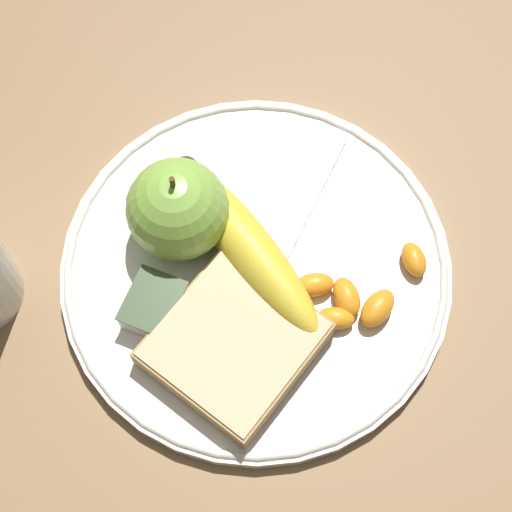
# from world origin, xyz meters

# --- Properties ---
(ground_plane) EXTENTS (3.00, 3.00, 0.00)m
(ground_plane) POSITION_xyz_m (0.00, 0.00, 0.00)
(ground_plane) COLOR olive
(plate) EXTENTS (0.28, 0.28, 0.01)m
(plate) POSITION_xyz_m (0.00, 0.00, 0.01)
(plate) COLOR silver
(plate) RESTS_ON ground_plane
(apple) EXTENTS (0.07, 0.07, 0.08)m
(apple) POSITION_xyz_m (-0.01, -0.06, 0.05)
(apple) COLOR #84BC47
(apple) RESTS_ON plate
(banana) EXTENTS (0.12, 0.16, 0.04)m
(banana) POSITION_xyz_m (-0.01, -0.01, 0.03)
(banana) COLOR yellow
(banana) RESTS_ON plate
(bread_slice) EXTENTS (0.12, 0.12, 0.02)m
(bread_slice) POSITION_xyz_m (0.06, 0.01, 0.02)
(bread_slice) COLOR #AB8751
(bread_slice) RESTS_ON plate
(fork) EXTENTS (0.20, 0.03, 0.00)m
(fork) POSITION_xyz_m (-0.01, 0.01, 0.01)
(fork) COLOR silver
(fork) RESTS_ON plate
(jam_packet) EXTENTS (0.04, 0.04, 0.02)m
(jam_packet) POSITION_xyz_m (0.06, -0.05, 0.02)
(jam_packet) COLOR silver
(jam_packet) RESTS_ON plate
(orange_segment_0) EXTENTS (0.02, 0.03, 0.01)m
(orange_segment_0) POSITION_xyz_m (0.02, 0.07, 0.02)
(orange_segment_0) COLOR orange
(orange_segment_0) RESTS_ON plate
(orange_segment_1) EXTENTS (0.03, 0.03, 0.01)m
(orange_segment_1) POSITION_xyz_m (-0.04, 0.10, 0.02)
(orange_segment_1) COLOR orange
(orange_segment_1) RESTS_ON plate
(orange_segment_2) EXTENTS (0.03, 0.03, 0.02)m
(orange_segment_2) POSITION_xyz_m (0.00, 0.07, 0.02)
(orange_segment_2) COLOR orange
(orange_segment_2) RESTS_ON plate
(orange_segment_3) EXTENTS (0.03, 0.03, 0.02)m
(orange_segment_3) POSITION_xyz_m (-0.00, 0.09, 0.02)
(orange_segment_3) COLOR orange
(orange_segment_3) RESTS_ON plate
(orange_segment_4) EXTENTS (0.03, 0.03, 0.02)m
(orange_segment_4) POSITION_xyz_m (0.00, 0.04, 0.02)
(orange_segment_4) COLOR orange
(orange_segment_4) RESTS_ON plate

